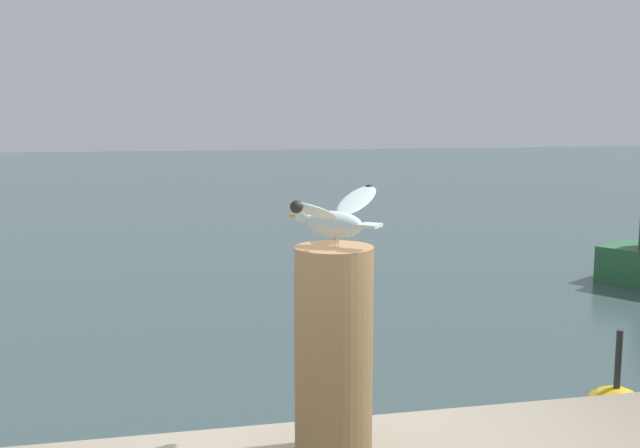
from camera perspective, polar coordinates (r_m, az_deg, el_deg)
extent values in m
cylinder|color=brown|center=(2.88, 1.06, -9.88)|extent=(0.30, 0.30, 0.83)
cylinder|color=tan|center=(2.79, 1.42, -1.36)|extent=(0.01, 0.01, 0.04)
cylinder|color=tan|center=(2.76, 1.11, -1.47)|extent=(0.01, 0.01, 0.04)
ellipsoid|color=silver|center=(2.77, 1.08, -0.02)|extent=(0.24, 0.21, 0.10)
sphere|color=silver|center=(2.82, -1.35, 0.71)|extent=(0.06, 0.06, 0.06)
cone|color=gold|center=(2.85, -2.32, 0.69)|extent=(0.05, 0.04, 0.02)
cube|color=silver|center=(2.71, 3.86, -0.11)|extent=(0.10, 0.11, 0.01)
ellipsoid|color=silver|center=(2.92, 2.83, 1.84)|extent=(0.27, 0.29, 0.11)
sphere|color=black|center=(3.03, 3.80, 2.63)|extent=(0.04, 0.04, 0.04)
ellipsoid|color=silver|center=(2.59, -0.48, 1.01)|extent=(0.27, 0.29, 0.11)
sphere|color=black|center=(2.47, -1.82, 1.33)|extent=(0.04, 0.04, 0.04)
sphere|color=yellow|center=(6.42, 21.65, -13.91)|extent=(0.56, 0.56, 0.56)
cylinder|color=#2D2D2D|center=(6.25, 21.89, -9.76)|extent=(0.05, 0.05, 0.50)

